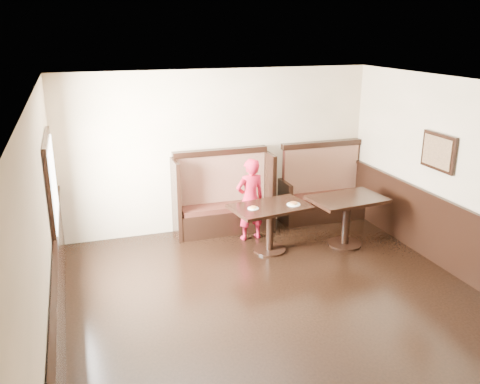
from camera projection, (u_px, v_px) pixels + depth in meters
name	position (u px, v px, depth m)	size (l,w,h in m)	color
ground	(301.00, 328.00, 6.11)	(7.00, 7.00, 0.00)	black
room_shell	(271.00, 271.00, 6.07)	(7.00, 7.00, 7.00)	beige
booth_main	(223.00, 202.00, 8.93)	(1.75, 0.72, 1.45)	black
booth_neighbor	(322.00, 193.00, 9.52)	(1.65, 0.72, 1.45)	black
table_main	(270.00, 216.00, 8.05)	(1.31, 0.93, 0.77)	black
table_neighbor	(347.00, 210.00, 8.27)	(1.27, 0.90, 0.83)	black
child	(250.00, 199.00, 8.50)	(0.51, 0.34, 1.41)	#AF122A
pizza_plate_left	(253.00, 208.00, 7.87)	(0.17, 0.17, 0.03)	white
pizza_plate_right	(294.00, 204.00, 8.04)	(0.21, 0.21, 0.04)	white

